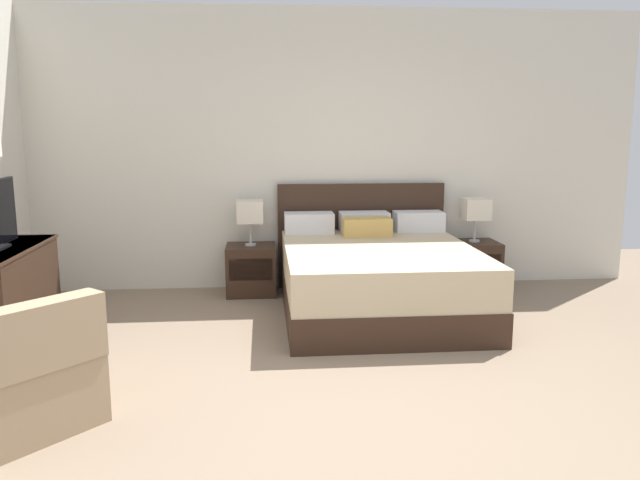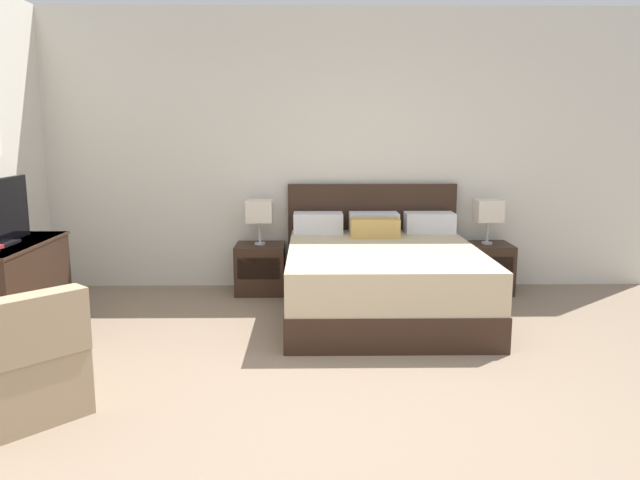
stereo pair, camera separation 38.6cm
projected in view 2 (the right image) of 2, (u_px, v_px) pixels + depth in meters
ground_plane at (332, 430)px, 3.45m from camera, size 9.73×9.73×0.00m
wall_back at (322, 151)px, 6.42m from camera, size 6.87×0.06×2.84m
bed at (382, 277)px, 5.59m from camera, size 1.74×2.07×1.09m
nightstand_left at (260, 268)px, 6.31m from camera, size 0.49×0.44×0.50m
nightstand_right at (486, 268)px, 6.34m from camera, size 0.49×0.44×0.50m
table_lamp_left at (259, 212)px, 6.21m from camera, size 0.26×0.26×0.45m
table_lamp_right at (488, 211)px, 6.24m from camera, size 0.26×0.26×0.45m
dresser at (10, 287)px, 5.02m from camera, size 0.54×1.22×0.75m
armchair_by_window at (12, 370)px, 3.56m from camera, size 0.97×0.97×0.76m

